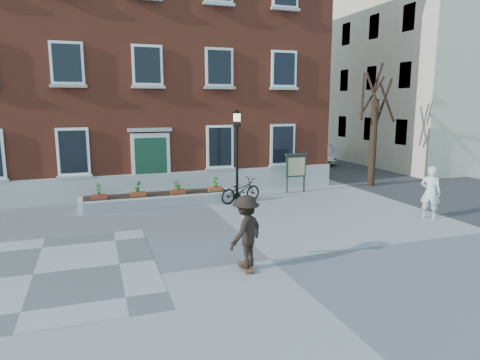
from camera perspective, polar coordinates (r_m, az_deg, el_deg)
name	(u,v)px	position (r m, az deg, el deg)	size (l,w,h in m)	color
ground	(270,260)	(11.89, 4.08, -10.57)	(100.00, 100.00, 0.00)	gray
checker_patch	(33,274)	(12.08, -25.86, -11.25)	(6.00, 6.00, 0.01)	#535355
bicycle	(241,190)	(18.29, 0.08, -1.40)	(0.69, 1.98, 1.04)	black
parked_car	(322,154)	(30.78, 10.90, 3.41)	(1.36, 3.90, 1.29)	silver
bystander	(430,192)	(17.18, 24.05, -1.53)	(0.71, 0.47, 1.95)	silver
brick_building	(135,63)	(24.38, -13.79, 14.88)	(18.40, 10.85, 12.60)	brown
planter_assembly	(158,199)	(17.98, -10.87, -2.50)	(6.20, 1.12, 1.15)	silver
bare_tree	(374,132)	(22.66, 17.40, 6.19)	(1.83, 1.83, 6.16)	#302315
side_street	(381,68)	(37.53, 18.23, 14.06)	(15.20, 36.00, 14.50)	#38383B
lamp_post	(237,142)	(18.69, -0.40, 5.11)	(0.40, 0.40, 3.93)	black
notice_board	(296,166)	(20.37, 7.48, 1.83)	(1.10, 0.16, 1.87)	#1B3627
skateboarder	(246,231)	(10.91, 0.81, -6.88)	(1.38, 1.28, 1.95)	brown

